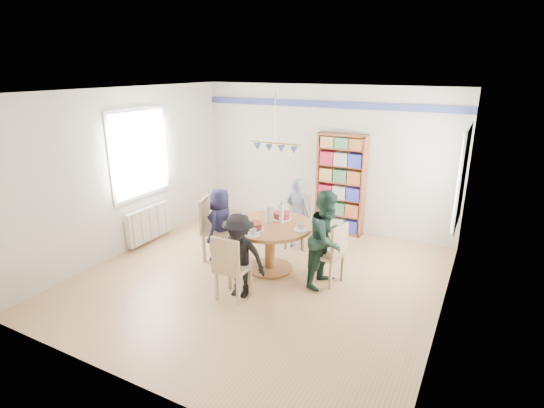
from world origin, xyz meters
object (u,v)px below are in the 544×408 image
Objects in this scene: person_near at (239,256)px; bookshelf at (341,185)px; dining_table at (270,236)px; person_far at (298,214)px; chair_left at (212,225)px; chair_far at (299,219)px; chair_near at (230,265)px; chair_right at (332,251)px; person_right at (327,239)px; radiator at (149,223)px; person_left at (221,225)px.

person_near is 0.63× the size of bookshelf.
person_far reaches higher than dining_table.
person_far is at bearing 43.16° from chair_left.
chair_far is at bearing -66.17° from person_far.
dining_table is 0.95m from person_far.
chair_near is (0.99, -0.99, -0.05)m from chair_left.
chair_left is 1.13× the size of chair_far.
person_near is (-0.00, -0.88, 0.03)m from dining_table.
person_far reaches higher than chair_far.
person_far is at bearing 136.14° from chair_right.
person_right is at bearing -75.90° from bookshelf.
chair_far is at bearing 24.40° from radiator.
person_near is (-0.92, -0.85, -0.11)m from person_right.
person_right is 1.26m from person_near.
chair_near reaches higher than chair_right.
person_near is (-0.99, -0.91, 0.09)m from chair_right.
bookshelf is (-0.58, 1.97, 0.42)m from chair_right.
person_right is 1.12× the size of person_far.
person_right reaches higher than dining_table.
chair_right is at bearing 45.97° from chair_near.
chair_right is 0.77× the size of person_left.
chair_left is at bearing 135.50° from person_near.
person_left is at bearing -122.34° from bookshelf.
chair_right is 0.22m from person_right.
chair_far reaches higher than radiator.
chair_right is (2.02, 0.08, -0.06)m from chair_left.
chair_left is 0.73× the size of person_right.
chair_right is 1.01× the size of chair_far.
person_near is (2.41, -0.84, 0.24)m from radiator.
person_far is (0.91, 0.98, 0.03)m from person_left.
radiator is 3.36m from person_right.
dining_table is at bearing 94.81° from person_far.
person_left is at bearing 130.33° from person_near.
chair_near is (-0.04, -1.04, -0.05)m from dining_table.
chair_far is (1.03, 1.10, -0.06)m from chair_left.
dining_table is at bearing 2.88° from chair_left.
dining_table is at bearing 87.70° from chair_near.
chair_left is 1.10× the size of chair_near.
radiator is 2.57m from person_near.
chair_left reaches higher than chair_far.
person_near reaches higher than chair_left.
person_far is (2.45, 0.99, 0.28)m from radiator.
bookshelf reaches higher than person_near.
person_right is (0.92, -1.08, 0.21)m from chair_far.
bookshelf is (0.38, 1.05, 0.29)m from person_far.
chair_near is 0.50× the size of bookshelf.
chair_near is at bearing -91.16° from chair_far.
bookshelf is (2.83, 2.04, 0.57)m from radiator.
chair_left is 0.86× the size of person_near.
chair_right is at bearing -41.31° from person_right.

